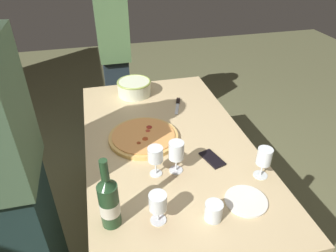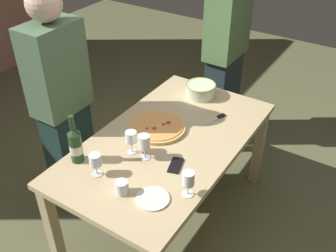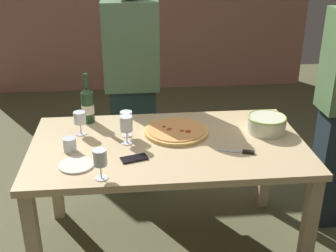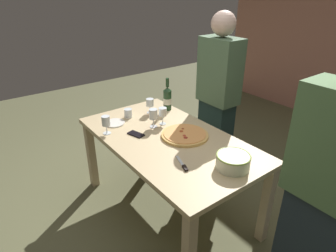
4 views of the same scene
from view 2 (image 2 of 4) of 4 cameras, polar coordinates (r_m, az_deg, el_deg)
ground_plane at (r=3.09m, az=-0.00°, el=-13.12°), size 8.00×8.00×0.00m
dining_table at (r=2.64m, az=-0.00°, el=-3.56°), size 1.60×0.90×0.75m
pizza at (r=2.68m, az=-1.55°, el=-0.15°), size 0.39×0.39×0.03m
serving_bowl at (r=3.04m, az=4.80°, el=5.36°), size 0.24×0.24×0.10m
wine_bottle at (r=2.41m, az=-13.40°, el=-2.68°), size 0.08×0.08×0.33m
wine_glass_near_pizza at (r=2.29m, az=-10.61°, el=-5.08°), size 0.07×0.07×0.15m
wine_glass_by_bottle at (r=2.12m, az=2.99°, el=-7.81°), size 0.07×0.07×0.16m
wine_glass_far_left at (r=2.42m, az=-5.43°, el=-1.69°), size 0.07×0.07×0.16m
wine_glass_far_right at (r=2.37m, az=-3.50°, el=-2.50°), size 0.07×0.07×0.17m
cup_amber at (r=2.19m, az=-6.78°, el=-8.92°), size 0.07×0.07×0.08m
side_plate at (r=2.17m, az=-2.26°, el=-10.60°), size 0.19×0.19×0.01m
cell_phone at (r=2.37m, az=1.12°, el=-5.77°), size 0.16×0.11×0.01m
pizza_knife at (r=2.80m, az=7.20°, el=1.17°), size 0.20×0.09×0.02m
person_host at (r=3.53m, az=8.42°, el=10.56°), size 0.46×0.24×1.71m
person_guest_left at (r=2.83m, az=-15.24°, el=2.98°), size 0.39×0.24×1.69m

